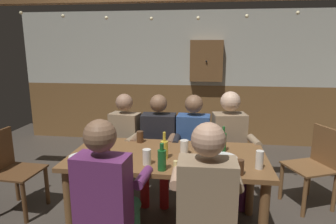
{
  "coord_description": "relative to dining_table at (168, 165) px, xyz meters",
  "views": [
    {
      "loc": [
        0.34,
        -2.47,
        1.74
      ],
      "look_at": [
        0.0,
        0.12,
        1.16
      ],
      "focal_mm": 31.7,
      "sensor_mm": 36.0,
      "label": 1
    }
  ],
  "objects": [
    {
      "name": "person_3",
      "position": [
        0.62,
        0.67,
        0.04
      ],
      "size": [
        0.54,
        0.58,
        1.25
      ],
      "rotation": [
        0.0,
        0.0,
        3.31
      ],
      "color": "#997F60",
      "rests_on": "ground_plane"
    },
    {
      "name": "plate_1",
      "position": [
        0.49,
        -0.03,
        0.11
      ],
      "size": [
        0.27,
        0.27,
        0.01
      ],
      "primitive_type": "cylinder",
      "color": "white",
      "rests_on": "dining_table"
    },
    {
      "name": "pint_glass_2",
      "position": [
        -0.53,
        -0.15,
        0.18
      ],
      "size": [
        0.07,
        0.07,
        0.15
      ],
      "primitive_type": "cylinder",
      "color": "#4C2D19",
      "rests_on": "dining_table"
    },
    {
      "name": "back_wall_wainscot",
      "position": [
        0.0,
        2.76,
        -0.13
      ],
      "size": [
        6.08,
        0.12,
        1.05
      ],
      "primitive_type": "cube",
      "color": "brown",
      "rests_on": "ground_plane"
    },
    {
      "name": "person_0",
      "position": [
        -0.62,
        0.65,
        -0.0
      ],
      "size": [
        0.53,
        0.55,
        1.2
      ],
      "rotation": [
        0.0,
        0.0,
        2.96
      ],
      "color": "#997F60",
      "rests_on": "ground_plane"
    },
    {
      "name": "dining_table",
      "position": [
        0.0,
        0.0,
        0.0
      ],
      "size": [
        1.8,
        0.87,
        0.76
      ],
      "color": "brown",
      "rests_on": "ground_plane"
    },
    {
      "name": "person_1",
      "position": [
        -0.2,
        0.66,
        0.0
      ],
      "size": [
        0.54,
        0.54,
        1.2
      ],
      "rotation": [
        0.0,
        0.0,
        3.16
      ],
      "color": "black",
      "rests_on": "ground_plane"
    },
    {
      "name": "person_2",
      "position": [
        0.2,
        0.66,
        0.01
      ],
      "size": [
        0.52,
        0.53,
        1.2
      ],
      "rotation": [
        0.0,
        0.0,
        3.1
      ],
      "color": "#2D4C84",
      "rests_on": "ground_plane"
    },
    {
      "name": "plate_0",
      "position": [
        -0.76,
        -0.17,
        0.11
      ],
      "size": [
        0.22,
        0.22,
        0.01
      ],
      "primitive_type": "cylinder",
      "color": "white",
      "rests_on": "dining_table"
    },
    {
      "name": "pint_glass_4",
      "position": [
        0.15,
        0.03,
        0.17
      ],
      "size": [
        0.08,
        0.08,
        0.13
      ],
      "primitive_type": "cylinder",
      "color": "white",
      "rests_on": "dining_table"
    },
    {
      "name": "person_4",
      "position": [
        -0.35,
        -0.67,
        0.04
      ],
      "size": [
        0.54,
        0.53,
        1.27
      ],
      "rotation": [
        0.0,
        0.0,
        -0.09
      ],
      "color": "#6B2D66",
      "rests_on": "ground_plane"
    },
    {
      "name": "string_lights",
      "position": [
        -0.0,
        0.53,
        1.41
      ],
      "size": [
        4.29,
        0.04,
        0.16
      ],
      "color": "#F9EAB2"
    },
    {
      "name": "wall_dart_cabinet",
      "position": [
        0.32,
        2.63,
        0.83
      ],
      "size": [
        0.56,
        0.15,
        0.7
      ],
      "color": "brown"
    },
    {
      "name": "table_candle",
      "position": [
        0.11,
        -0.34,
        0.15
      ],
      "size": [
        0.04,
        0.04,
        0.08
      ],
      "primitive_type": "cylinder",
      "color": "#F9E08C",
      "rests_on": "dining_table"
    },
    {
      "name": "bottle_1",
      "position": [
        0.0,
        -0.35,
        0.2
      ],
      "size": [
        0.07,
        0.07,
        0.23
      ],
      "color": "#195923",
      "rests_on": "dining_table"
    },
    {
      "name": "pint_glass_6",
      "position": [
        -0.14,
        -0.25,
        0.17
      ],
      "size": [
        0.07,
        0.07,
        0.13
      ],
      "primitive_type": "cylinder",
      "color": "white",
      "rests_on": "dining_table"
    },
    {
      "name": "pint_glass_0",
      "position": [
        -0.33,
        0.32,
        0.17
      ],
      "size": [
        0.07,
        0.07,
        0.12
      ],
      "primitive_type": "cylinder",
      "color": "#4C2D19",
      "rests_on": "dining_table"
    },
    {
      "name": "bottle_2",
      "position": [
        -0.02,
        -0.1,
        0.2
      ],
      "size": [
        0.07,
        0.07,
        0.24
      ],
      "color": "gold",
      "rests_on": "dining_table"
    },
    {
      "name": "chair_empty_far_end",
      "position": [
        -1.68,
        0.11,
        -0.18
      ],
      "size": [
        0.47,
        0.47,
        0.88
      ],
      "rotation": [
        0.0,
        0.0,
        -1.64
      ],
      "color": "brown",
      "rests_on": "ground_plane"
    },
    {
      "name": "back_wall_upper",
      "position": [
        0.0,
        2.76,
        1.04
      ],
      "size": [
        6.08,
        0.12,
        1.28
      ],
      "primitive_type": "cube",
      "color": "beige"
    },
    {
      "name": "bottle_0",
      "position": [
        0.51,
        0.16,
        0.2
      ],
      "size": [
        0.06,
        0.06,
        0.24
      ],
      "color": "#195923",
      "rests_on": "dining_table"
    },
    {
      "name": "chair_empty_near_left",
      "position": [
        1.54,
        0.66,
        -0.18
      ],
      "size": [
        0.58,
        0.58,
        0.88
      ],
      "rotation": [
        0.0,
        0.0,
        -4.31
      ],
      "color": "brown",
      "rests_on": "ground_plane"
    },
    {
      "name": "pint_glass_3",
      "position": [
        0.78,
        -0.22,
        0.18
      ],
      "size": [
        0.06,
        0.06,
        0.15
      ],
      "primitive_type": "cylinder",
      "color": "white",
      "rests_on": "dining_table"
    },
    {
      "name": "pint_glass_1",
      "position": [
        -0.55,
        -0.35,
        0.18
      ],
      "size": [
        0.07,
        0.07,
        0.16
      ],
      "primitive_type": "cylinder",
      "color": "#4C2D19",
      "rests_on": "dining_table"
    },
    {
      "name": "person_5",
      "position": [
        0.36,
        -0.68,
        0.05
      ],
      "size": [
        0.53,
        0.53,
        1.27
      ],
      "rotation": [
        0.0,
        0.0,
        0.02
      ],
      "color": "#997F60",
      "rests_on": "ground_plane"
    },
    {
      "name": "pint_glass_5",
      "position": [
        0.61,
        -0.36,
        0.17
      ],
      "size": [
        0.06,
        0.06,
        0.12
      ],
      "primitive_type": "cylinder",
      "color": "#4C2D19",
      "rests_on": "dining_table"
    }
  ]
}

